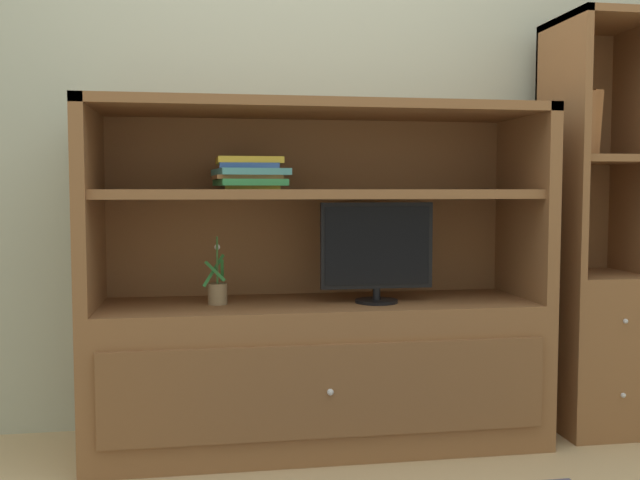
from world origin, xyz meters
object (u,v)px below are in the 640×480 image
Objects in this scene: media_console at (318,335)px; bookshelf_tall at (596,290)px; potted_plant at (217,292)px; upright_book_row at (582,126)px; magazine_stack at (249,174)px; tv_monitor at (377,250)px.

bookshelf_tall reaches higher than media_console.
upright_book_row is at bearing 0.09° from potted_plant.
potted_plant is at bearing -178.84° from media_console.
potted_plant is 0.47m from magazine_stack.
potted_plant is 0.74× the size of magazine_stack.
tv_monitor reaches higher than potted_plant.
tv_monitor is 1.69× the size of potted_plant.
bookshelf_tall is at bearing 0.15° from media_console.
media_console is 6.76× the size of potted_plant.
potted_plant is at bearing -179.60° from bookshelf_tall.
upright_book_row is at bearing -0.30° from media_console.
tv_monitor is 1.03m from upright_book_row.
tv_monitor is 1.25× the size of magazine_stack.
bookshelf_tall is (1.60, 0.01, -0.03)m from potted_plant.
media_console reaches higher than magazine_stack.
potted_plant is (-0.62, 0.06, -0.16)m from tv_monitor.
bookshelf_tall reaches higher than potted_plant.
tv_monitor is at bearing -5.51° from potted_plant.
media_console reaches higher than potted_plant.
tv_monitor is at bearing -175.84° from bookshelf_tall.
bookshelf_tall is (1.20, 0.00, 0.15)m from media_console.
media_console is at bearing 1.16° from potted_plant.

